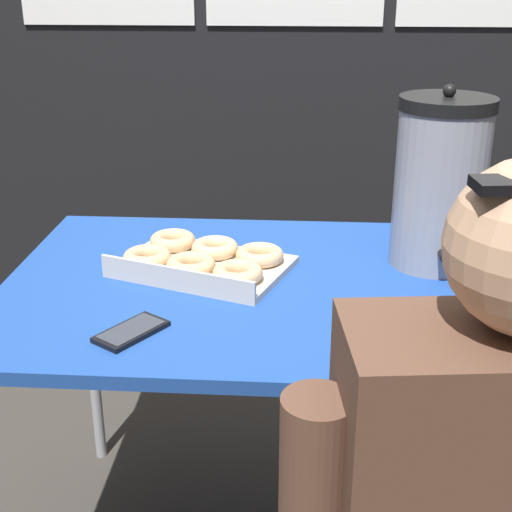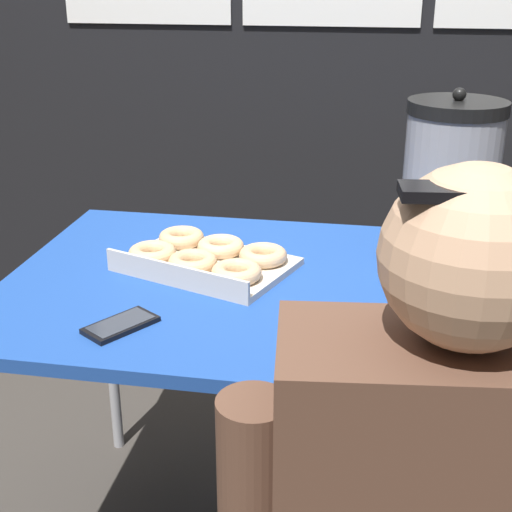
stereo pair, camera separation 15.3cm
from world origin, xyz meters
TOP-DOWN VIEW (x-y plane):
  - folding_table at (0.00, 0.00)m, footprint 1.21×0.81m
  - donut_box at (-0.18, 0.06)m, footprint 0.43×0.36m
  - coffee_urn at (0.35, 0.14)m, footprint 0.21×0.24m
  - cell_phone at (-0.27, -0.26)m, footprint 0.14×0.15m

SIDE VIEW (x-z plane):
  - folding_table at x=0.00m, z-range 0.33..1.10m
  - cell_phone at x=-0.27m, z-range 0.77..0.78m
  - donut_box at x=-0.18m, z-range 0.76..0.82m
  - coffee_urn at x=0.35m, z-range 0.76..1.16m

